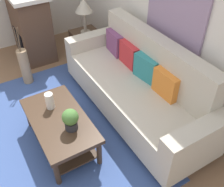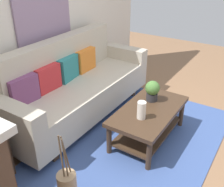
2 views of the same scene
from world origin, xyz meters
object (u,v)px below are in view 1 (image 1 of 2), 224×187
at_px(potted_plant_tabletop, 70,119).
at_px(table_lamp, 84,6).
at_px(tabletop_vase, 50,101).
at_px(side_table, 87,47).
at_px(floor_vase, 25,67).
at_px(throw_pillow_plum, 115,43).
at_px(throw_pillow_crimson, 130,55).
at_px(framed_painting, 176,6).
at_px(throw_pillow_teal, 146,68).
at_px(coffee_table, 60,126).
at_px(throw_pillow_orange, 166,84).
at_px(couch, 137,87).
at_px(fireplace, 31,24).

height_order(potted_plant_tabletop, table_lamp, table_lamp).
xyz_separation_m(tabletop_vase, side_table, (-1.30, 1.12, -0.25)).
bearing_deg(potted_plant_tabletop, floor_vase, -178.03).
height_order(throw_pillow_plum, floor_vase, throw_pillow_plum).
relative_size(throw_pillow_plum, throw_pillow_crimson, 1.00).
relative_size(throw_pillow_crimson, framed_painting, 0.38).
xyz_separation_m(tabletop_vase, framed_painting, (0.21, 1.57, 0.88)).
xyz_separation_m(throw_pillow_teal, coffee_table, (0.02, -1.23, -0.37)).
distance_m(potted_plant_tabletop, side_table, 2.05).
distance_m(throw_pillow_crimson, throw_pillow_teal, 0.38).
distance_m(throw_pillow_plum, throw_pillow_orange, 1.15).
relative_size(throw_pillow_orange, floor_vase, 0.62).
xyz_separation_m(throw_pillow_crimson, throw_pillow_teal, (0.38, 0.00, 0.00)).
bearing_deg(potted_plant_tabletop, throw_pillow_teal, 101.16).
height_order(throw_pillow_plum, throw_pillow_teal, same).
bearing_deg(throw_pillow_plum, throw_pillow_teal, 0.00).
distance_m(throw_pillow_orange, side_table, 1.94).
height_order(couch, side_table, couch).
bearing_deg(table_lamp, couch, -0.23).
bearing_deg(framed_painting, fireplace, -152.07).
bearing_deg(floor_vase, couch, 37.34).
relative_size(side_table, framed_painting, 0.59).
xyz_separation_m(throw_pillow_crimson, table_lamp, (-1.13, -0.12, 0.31)).
relative_size(throw_pillow_plum, fireplace, 0.31).
bearing_deg(tabletop_vase, throw_pillow_plum, 114.39).
relative_size(potted_plant_tabletop, fireplace, 0.23).
relative_size(potted_plant_tabletop, side_table, 0.47).
height_order(throw_pillow_crimson, coffee_table, throw_pillow_crimson).
bearing_deg(potted_plant_tabletop, throw_pillow_plum, 130.66).
distance_m(couch, side_table, 1.52).
height_order(couch, fireplace, fireplace).
distance_m(coffee_table, table_lamp, 2.00).
height_order(table_lamp, framed_painting, framed_painting).
height_order(throw_pillow_teal, tabletop_vase, throw_pillow_teal).
bearing_deg(couch, floor_vase, -142.66).
bearing_deg(throw_pillow_teal, throw_pillow_crimson, 180.00).
distance_m(throw_pillow_plum, side_table, 0.85).
height_order(couch, throw_pillow_teal, couch).
distance_m(tabletop_vase, floor_vase, 1.25).
height_order(couch, floor_vase, couch).
relative_size(tabletop_vase, framed_painting, 0.21).
distance_m(couch, throw_pillow_teal, 0.28).
relative_size(couch, floor_vase, 4.15).
bearing_deg(throw_pillow_plum, tabletop_vase, -65.61).
height_order(throw_pillow_plum, tabletop_vase, throw_pillow_plum).
height_order(fireplace, framed_painting, framed_painting).
bearing_deg(fireplace, throw_pillow_crimson, 24.44).
height_order(throw_pillow_crimson, throw_pillow_teal, same).
bearing_deg(throw_pillow_crimson, coffee_table, -71.95).
relative_size(couch, throw_pillow_plum, 6.72).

